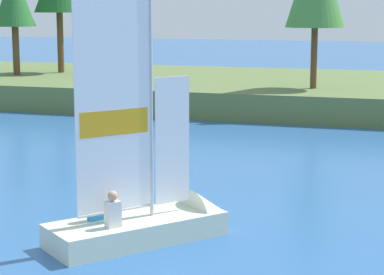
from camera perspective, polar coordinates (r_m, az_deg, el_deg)
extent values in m
cube|color=#5B703D|center=(36.62, 7.30, 3.55)|extent=(80.00, 13.39, 1.17)
cylinder|color=brown|center=(39.74, -13.40, 6.52)|extent=(0.35, 0.35, 2.51)
cylinder|color=brown|center=(40.72, -10.10, 7.21)|extent=(0.34, 0.34, 3.21)
cylinder|color=brown|center=(32.63, 9.37, 6.06)|extent=(0.28, 0.28, 2.63)
cube|color=silver|center=(15.09, -4.28, -7.07)|extent=(3.33, 3.67, 0.48)
cone|color=silver|center=(16.01, 1.37, -6.03)|extent=(1.53, 1.48, 1.23)
cylinder|color=#B7B7BC|center=(14.71, -3.19, 3.13)|extent=(0.08, 0.08, 4.85)
cube|color=white|center=(14.32, -6.03, 2.48)|extent=(1.06, 1.30, 4.14)
cube|color=orange|center=(14.37, -6.01, 1.15)|extent=(0.96, 1.18, 0.50)
cube|color=white|center=(15.10, -1.52, -0.21)|extent=(0.53, 0.65, 2.60)
cylinder|color=#B7B7BC|center=(14.74, -5.88, -5.63)|extent=(1.08, 1.32, 0.06)
cube|color=silver|center=(14.38, -6.10, -5.90)|extent=(0.33, 0.34, 0.51)
sphere|color=tan|center=(14.28, -6.13, -4.48)|extent=(0.20, 0.20, 0.20)
cube|color=#338CCC|center=(14.86, -7.46, -5.37)|extent=(0.33, 0.34, 0.52)
sphere|color=tan|center=(14.77, -7.50, -3.98)|extent=(0.20, 0.20, 0.20)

